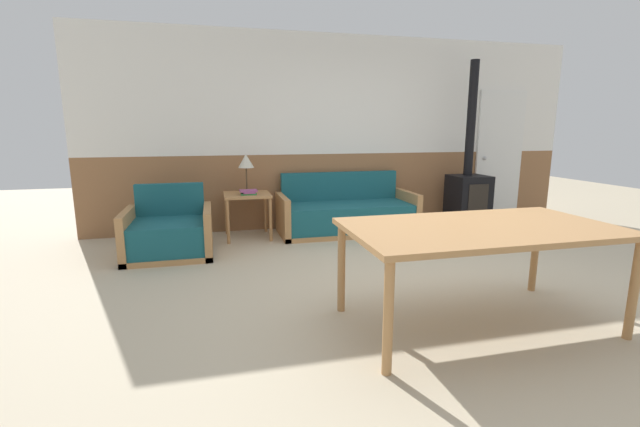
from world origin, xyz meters
TOP-DOWN VIEW (x-y plane):
  - ground_plane at (0.00, 0.00)m, footprint 16.00×16.00m
  - wall_back at (0.00, 2.63)m, footprint 7.20×0.06m
  - couch at (-0.09, 2.16)m, footprint 1.86×0.81m
  - armchair at (-2.37, 1.61)m, footprint 0.94×0.85m
  - side_table at (-1.44, 2.19)m, footprint 0.59×0.59m
  - table_lamp at (-1.43, 2.29)m, footprint 0.21×0.21m
  - book_stack at (-1.43, 2.08)m, footprint 0.22×0.15m
  - dining_table at (-0.03, -0.79)m, footprint 1.90×1.04m
  - wood_stove at (1.74, 2.09)m, footprint 0.51×0.50m
  - entry_door at (2.57, 2.57)m, footprint 0.81×0.09m

SIDE VIEW (x-z plane):
  - ground_plane at x=0.00m, z-range 0.00..0.00m
  - armchair at x=-2.37m, z-range -0.15..0.63m
  - couch at x=-0.09m, z-range -0.15..0.65m
  - side_table at x=-1.44m, z-range 0.20..0.79m
  - wood_stove at x=1.74m, z-range -0.60..1.75m
  - book_stack at x=-1.43m, z-range 0.59..0.65m
  - dining_table at x=-0.03m, z-range 0.31..1.05m
  - table_lamp at x=-1.43m, z-range 0.72..1.23m
  - entry_door at x=2.57m, z-range 0.00..1.99m
  - wall_back at x=0.00m, z-range 0.00..2.70m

